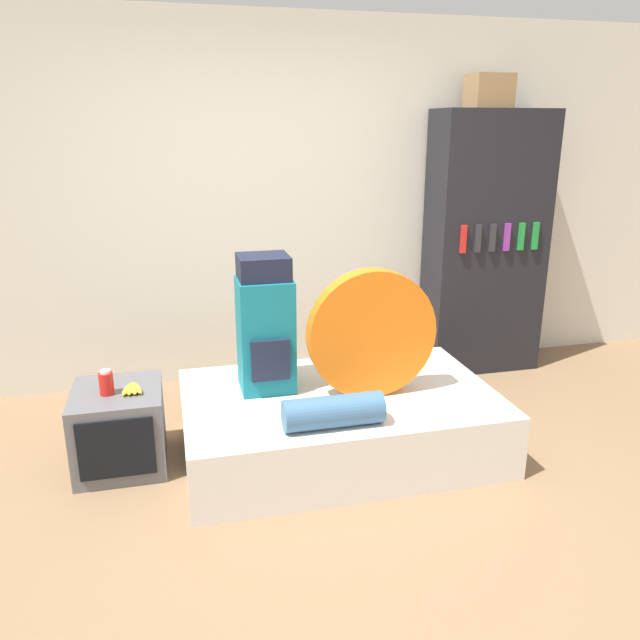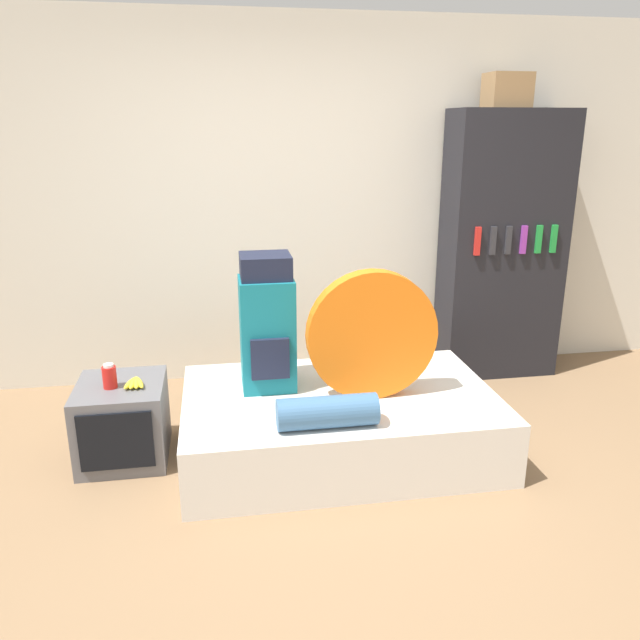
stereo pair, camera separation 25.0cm
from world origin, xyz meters
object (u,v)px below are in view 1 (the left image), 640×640
object	(u,v)px
television	(120,428)
bookshelf	(485,245)
cardboard_box	(489,91)
sleeping_roll	(333,412)
tent_bag	(372,334)
canister	(106,383)
backpack	(265,326)

from	to	relation	value
television	bookshelf	xyz separation A→B (m)	(2.69, 0.92, 0.76)
bookshelf	cardboard_box	size ratio (longest dim) A/B	6.82
sleeping_roll	cardboard_box	size ratio (longest dim) A/B	1.80
sleeping_roll	tent_bag	bearing A→B (deg)	47.31
canister	cardboard_box	world-z (taller)	cardboard_box
tent_bag	cardboard_box	distance (m)	2.13
bookshelf	backpack	bearing A→B (deg)	-154.35
tent_bag	sleeping_roll	world-z (taller)	tent_bag
television	canister	size ratio (longest dim) A/B	3.86
sleeping_roll	television	bearing A→B (deg)	154.05
bookshelf	cardboard_box	bearing A→B (deg)	176.45
backpack	tent_bag	xyz separation A→B (m)	(0.56, -0.24, -0.02)
tent_bag	sleeping_roll	distance (m)	0.54
tent_bag	bookshelf	bearing A→B (deg)	41.24
backpack	cardboard_box	distance (m)	2.39
backpack	tent_bag	bearing A→B (deg)	-22.67
bookshelf	canister	bearing A→B (deg)	-160.72
backpack	canister	distance (m)	0.92
tent_bag	canister	world-z (taller)	tent_bag
canister	bookshelf	size ratio (longest dim) A/B	0.07
canister	backpack	bearing A→B (deg)	4.57
tent_bag	bookshelf	xyz separation A→B (m)	(1.28, 1.12, 0.25)
backpack	bookshelf	size ratio (longest dim) A/B	0.40
tent_bag	backpack	bearing A→B (deg)	157.33
television	canister	xyz separation A→B (m)	(-0.04, -0.03, 0.29)
canister	bookshelf	bearing A→B (deg)	19.28
sleeping_roll	bookshelf	bearing A→B (deg)	42.53
backpack	tent_bag	size ratio (longest dim) A/B	1.08
television	cardboard_box	bearing A→B (deg)	19.45
tent_bag	cardboard_box	world-z (taller)	cardboard_box
backpack	television	distance (m)	1.00
tent_bag	bookshelf	world-z (taller)	bookshelf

